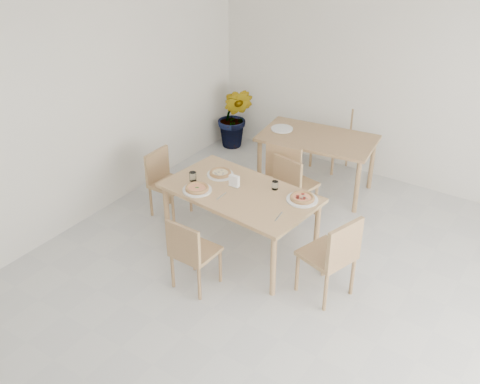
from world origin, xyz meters
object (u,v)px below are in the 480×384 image
Objects in this scene: plate_margherita at (197,190)px; second_table at (317,143)px; chair_east at (334,253)px; pizza_mushroom at (220,173)px; pizza_margherita at (197,188)px; plate_pepperoni at (302,200)px; tumbler_b at (193,177)px; chair_west at (165,178)px; napkin_holder at (234,182)px; chair_south at (191,250)px; chair_back_s at (293,182)px; main_table at (240,197)px; potted_plant at (235,117)px; chair_north at (279,179)px; pizza_pepperoni at (302,198)px; plate_empty at (282,129)px; chair_back_n at (334,132)px; plate_mushroom at (220,175)px; tumbler_a at (275,185)px.

plate_margherita is 2.00m from second_table.
pizza_mushroom is (-1.57, 0.33, 0.26)m from chair_east.
plate_pepperoni is at bearing 23.70° from pizza_margherita.
tumbler_b is (-0.17, 0.15, 0.04)m from plate_margherita.
chair_east reaches higher than chair_west.
napkin_holder reaches higher than second_table.
napkin_holder reaches higher than tumbler_b.
chair_back_s is at bearing -94.51° from chair_south.
potted_plant reaches higher than main_table.
pizza_mushroom is (-0.38, -0.65, 0.25)m from chair_north.
main_table is 0.58m from tumbler_b.
tumbler_b is (-1.19, -0.30, 0.02)m from pizza_pepperoni.
chair_north is 0.98m from plate_empty.
plate_margherita is at bearing -87.82° from plate_empty.
pizza_mushroom is at bearing -87.15° from plate_empty.
napkin_holder reaches higher than plate_pepperoni.
chair_west is (-1.20, 0.15, -0.21)m from main_table.
chair_west is at bearing -38.94° from chair_south.
chair_north is at bearing -78.67° from chair_back_n.
chair_back_s is at bearing 86.81° from main_table.
chair_north is 6.67× the size of napkin_holder.
chair_north is at bearing 135.71° from pizza_pepperoni.
potted_plant reaches higher than plate_empty.
plate_margherita is 2.75m from chair_back_n.
chair_back_s reaches higher than second_table.
second_table is at bearing -90.70° from chair_south.
chair_south is at bearing -70.46° from plate_mushroom.
chair_back_s is at bearing -61.52° from chair_west.
chair_back_s is 1.58m from chair_back_n.
chair_north is 1.16m from pizza_margherita.
potted_plant is (-2.76, 2.35, -0.05)m from chair_east.
tumbler_a is at bearing 22.19° from tumbler_b.
chair_south is at bearing -86.21° from main_table.
tumbler_a is 0.75m from chair_back_s.
chair_east reaches higher than chair_back_s.
tumbler_a reaches higher than main_table.
plate_pepperoni is (0.63, -0.62, 0.23)m from chair_north.
tumbler_b is 0.11× the size of potted_plant.
pizza_margherita and pizza_mushroom have the same top height.
chair_back_n reaches higher than chair_south.
plate_empty is at bearing -40.83° from chair_back_s.
pizza_pepperoni is 3.20× the size of tumbler_a.
chair_back_n is at bearing 83.55° from pizza_margherita.
plate_pepperoni is at bearing -53.14° from plate_empty.
potted_plant reaches higher than tumbler_a.
chair_east is 2.93m from chair_back_n.
chair_south reaches higher than plate_pepperoni.
chair_west reaches higher than plate_empty.
plate_margherita is (-0.38, -0.25, 0.08)m from main_table.
chair_south is 2.61× the size of plate_margherita.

